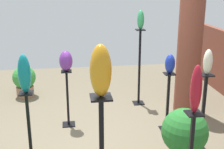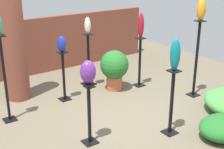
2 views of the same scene
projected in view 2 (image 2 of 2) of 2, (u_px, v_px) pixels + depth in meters
The scene contains 18 objects.
ground_plane at pixel (112, 120), 5.08m from camera, with size 8.00×8.00×0.00m, color #6B604C.
brick_wall_back at pixel (41, 46), 6.99m from camera, with size 5.60×0.12×1.26m, color brown.
brick_pillar at pixel (13, 38), 5.47m from camera, with size 0.41×0.41×2.31m, color brown.
pedestal_amber at pixel (196, 62), 5.76m from camera, with size 0.20×0.20×1.44m.
pedestal_teal at pixel (171, 106), 4.54m from camera, with size 0.20×0.20×1.00m.
pedestal_violet at pixel (89, 117), 4.30m from camera, with size 0.20×0.20×0.91m.
pedestal_jade at pixel (5, 83), 4.84m from camera, with size 0.20×0.20×1.40m.
pedestal_ruby at pixel (140, 65), 6.29m from camera, with size 0.20×0.20×1.01m.
pedestal_cobalt at pixel (64, 79), 5.67m from camera, with size 0.20×0.20×0.92m.
pedestal_ivory at pixel (89, 64), 6.20m from camera, with size 0.20×0.20×1.11m.
art_vase_amber at pixel (201, 9), 5.42m from camera, with size 0.16×0.16×0.39m, color orange.
art_vase_teal at pixel (175, 55), 4.27m from camera, with size 0.14×0.15×0.46m, color #0F727A.
art_vase_violet at pixel (88, 72), 4.08m from camera, with size 0.21×0.20×0.32m, color #6B2D8C.
art_vase_ruby at pixel (141, 26), 6.02m from camera, with size 0.12×0.11×0.49m, color maroon.
art_vase_cobalt at pixel (62, 44), 5.44m from camera, with size 0.15×0.15×0.29m, color #192D9E.
art_vase_ivory at pixel (88, 26), 5.93m from camera, with size 0.12×0.11×0.32m, color beige.
potted_plant_front_right at pixel (114, 67), 6.11m from camera, with size 0.56×0.56×0.80m.
foliage_bed_east at pixel (223, 128), 4.52m from camera, with size 0.76×0.64×0.32m, color #236B28.
Camera 2 is at (-2.58, -3.69, 2.46)m, focal length 50.00 mm.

